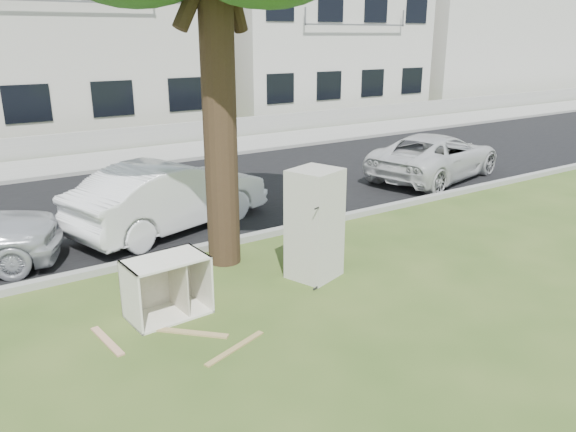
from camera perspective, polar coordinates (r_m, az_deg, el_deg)
ground at (r=8.49m, az=1.66°, el=-7.92°), size 120.00×120.00×0.00m
road at (r=13.52m, az=-13.11°, el=1.60°), size 120.00×7.00×0.01m
kerb_near at (r=10.42m, az=-6.11°, el=-2.96°), size 120.00×0.18×0.12m
kerb_far at (r=16.80m, az=-17.45°, el=4.39°), size 120.00×0.18×0.12m
sidewalk at (r=18.17m, az=-18.78°, el=5.26°), size 120.00×2.80×0.01m
low_wall at (r=19.63m, az=-20.13°, el=7.03°), size 120.00×0.15×0.70m
townhouse_center at (r=24.14m, az=-23.99°, el=16.54°), size 11.22×8.16×7.44m
townhouse_right at (r=28.86m, az=1.25°, el=17.40°), size 10.20×8.16×6.84m
filler_right at (r=38.89m, az=18.76°, el=16.32°), size 16.00×9.00×6.40m
fridge at (r=8.79m, az=2.71°, el=-0.83°), size 0.90×0.87×1.76m
cabinet at (r=7.89m, az=-12.19°, el=-7.07°), size 1.12×0.74×0.84m
plank_a at (r=7.15m, az=-5.39°, el=-13.21°), size 0.97×0.40×0.02m
plank_b at (r=7.55m, az=-9.74°, el=-11.60°), size 0.76×0.76×0.02m
plank_c at (r=7.62m, az=-17.89°, el=-11.98°), size 0.19×0.87×0.02m
car_center at (r=11.31m, az=-11.84°, el=2.08°), size 4.38×2.60×1.37m
car_right at (r=15.60m, az=14.78°, el=5.89°), size 4.67×2.94×1.20m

